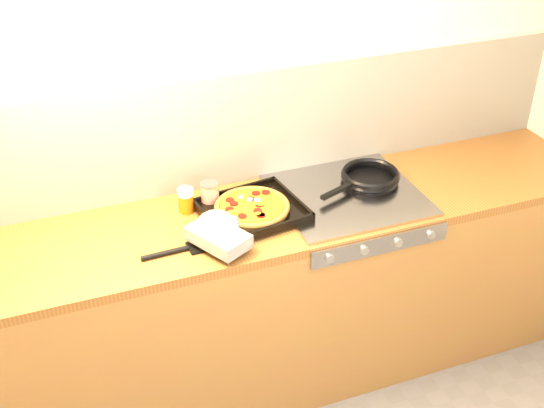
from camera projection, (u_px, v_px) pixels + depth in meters
name	position (u px, v px, depth m)	size (l,w,h in m)	color
room_shell	(224.00, 132.00, 2.87)	(3.20, 3.20, 3.20)	white
counter_run	(249.00, 302.00, 3.01)	(3.20, 0.62, 0.90)	brown
stovetop	(347.00, 195.00, 2.90)	(0.60, 0.56, 0.02)	#9C9CA2
pizza_on_tray	(242.00, 215.00, 2.70)	(0.53, 0.50, 0.07)	black
frying_pan	(369.00, 177.00, 2.97)	(0.45, 0.33, 0.04)	black
tomato_can	(210.00, 195.00, 2.81)	(0.08, 0.08, 0.11)	#A8200D
juice_glass	(186.00, 200.00, 2.77)	(0.08, 0.08, 0.11)	#D3640C
wooden_spoon	(239.00, 197.00, 2.88)	(0.29, 0.13, 0.02)	#AE7C4A
black_spatula	(180.00, 250.00, 2.56)	(0.28, 0.09, 0.02)	black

